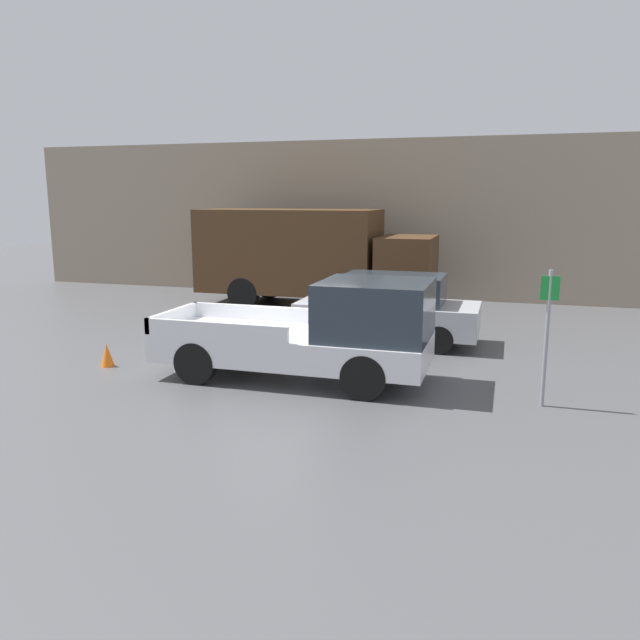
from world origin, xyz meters
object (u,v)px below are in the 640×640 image
Objects in this scene: pickup_truck at (320,333)px; delivery_truck at (308,254)px; parking_sign at (547,331)px; traffic_cone at (107,355)px; car at (389,309)px; newspaper_box at (405,285)px.

pickup_truck is 8.49m from delivery_truck.
parking_sign reaches higher than traffic_cone.
delivery_truck is 8.60m from traffic_cone.
car is 8.84× the size of traffic_cone.
newspaper_box is at bearing 90.28° from pickup_truck.
pickup_truck is at bearing -89.72° from newspaper_box.
delivery_truck is (-2.83, 7.98, 0.76)m from pickup_truck.
pickup_truck is 10.74× the size of traffic_cone.
pickup_truck reaches higher than traffic_cone.
traffic_cone is (-8.68, 0.02, -1.08)m from parking_sign.
car is at bearing -51.28° from delivery_truck.
delivery_truck is at bearing 128.72° from car.
traffic_cone is at bearing -102.13° from delivery_truck.
car is 1.86× the size of parking_sign.
newspaper_box is (-4.12, 10.65, -0.83)m from parking_sign.
delivery_truck is at bearing 109.51° from pickup_truck.
pickup_truck is at bearing 3.82° from traffic_cone.
parking_sign is at bearing -0.14° from traffic_cone.
parking_sign is 8.75m from traffic_cone.
parking_sign is (6.90, -8.30, -0.38)m from delivery_truck.
parking_sign is (4.07, -0.33, 0.38)m from pickup_truck.
pickup_truck is 3.68m from car.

